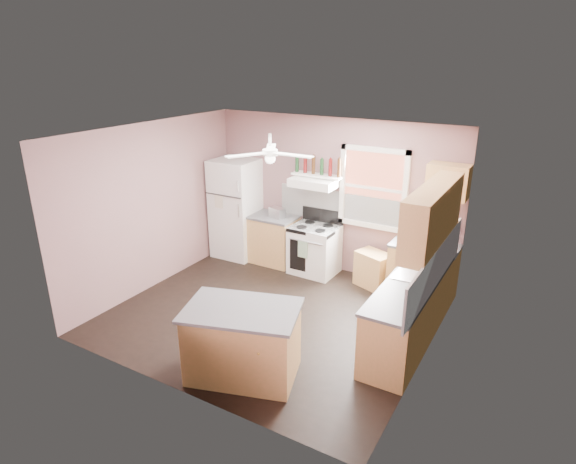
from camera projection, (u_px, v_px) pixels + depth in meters
The scene contains 32 objects.
floor at pixel (272, 315), 7.20m from camera, with size 4.50×4.50×0.00m, color black.
ceiling at pixel (270, 133), 6.26m from camera, with size 4.50×4.50×0.00m, color white.
wall_back at pixel (333, 196), 8.37m from camera, with size 4.50×0.05×2.70m, color #7D585A.
wall_right at pixel (435, 264), 5.66m from camera, with size 0.05×4.00×2.70m, color #7D585A.
wall_left at pixel (152, 206), 7.80m from camera, with size 0.05×4.00×2.70m, color #7D585A.
backsplash_back at pixel (355, 210), 8.19m from camera, with size 2.90×0.03×0.55m, color white.
backsplash_right at pixel (436, 268), 5.98m from camera, with size 0.03×2.60×0.55m, color white.
window_view at pixel (374, 188), 7.90m from camera, with size 1.00×0.02×1.20m, color brown.
window_frame at pixel (373, 188), 7.87m from camera, with size 1.16×0.07×1.36m, color white.
refrigerator at pixel (237, 208), 9.08m from camera, with size 0.79×0.77×1.86m, color white.
base_cabinet_left at pixel (272, 240), 8.93m from camera, with size 0.90×0.60×0.86m, color #B08A49.
counter_left at pixel (272, 217), 8.77m from camera, with size 0.92×0.62×0.04m, color #4B4B4E.
toaster at pixel (277, 213), 8.65m from camera, with size 0.28×0.16×0.18m, color silver.
stove at pixel (314, 250), 8.47m from camera, with size 0.79×0.64×0.86m, color white.
range_hood at pixel (314, 182), 8.16m from camera, with size 0.78×0.50×0.14m, color white.
bottle_shelf at pixel (317, 175), 8.23m from camera, with size 0.90×0.26×0.03m, color white.
cart at pixel (373, 271), 8.01m from camera, with size 0.56×0.37×0.56m, color #B08A49.
base_cabinet_corner at pixel (422, 272), 7.61m from camera, with size 1.00×0.60×0.86m, color #B08A49.
base_cabinet_right at pixel (408, 314), 6.38m from camera, with size 0.60×2.20×0.86m, color #B08A49.
counter_corner at pixel (425, 246), 7.45m from camera, with size 1.02×0.62×0.04m, color #4B4B4E.
counter_right at pixel (411, 284), 6.23m from camera, with size 0.62×2.22×0.04m, color #4B4B4E.
sink at pixel (415, 277), 6.38m from camera, with size 0.55×0.45×0.03m, color silver.
faucet at pixel (428, 274), 6.28m from camera, with size 0.03×0.03×0.14m, color silver.
upper_cabinet_right at pixel (433, 215), 6.01m from camera, with size 0.33×1.80×0.76m, color #B08A49.
upper_cabinet_corner at pixel (448, 182), 7.10m from camera, with size 0.60×0.33×0.52m, color #B08A49.
paper_towel at pixel (452, 224), 7.30m from camera, with size 0.12×0.12×0.26m, color white.
island at pixel (243, 343), 5.74m from camera, with size 1.26×0.80×0.86m, color #B08A49.
island_top at pixel (242, 310), 5.58m from camera, with size 1.33×0.87×0.04m, color #4B4B4E.
ceiling_fan_hub at pixel (270, 152), 6.35m from camera, with size 0.20×0.20×0.08m, color white.
soap_bottle at pixel (425, 273), 6.24m from camera, with size 0.08×0.09×0.22m, color silver.
red_caddy at pixel (436, 256), 6.89m from camera, with size 0.18×0.12×0.10m, color #B61B0F.
wine_bottles at pixel (318, 166), 8.17m from camera, with size 0.86×0.06×0.31m.
Camera 1 is at (3.38, -5.34, 3.68)m, focal length 30.00 mm.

